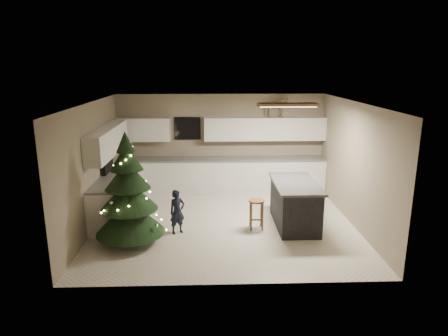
{
  "coord_description": "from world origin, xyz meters",
  "views": [
    {
      "loc": [
        -0.3,
        -8.1,
        3.34
      ],
      "look_at": [
        0.0,
        0.35,
        1.15
      ],
      "focal_mm": 32.0,
      "sensor_mm": 36.0,
      "label": 1
    }
  ],
  "objects_px": {
    "christmas_tree": "(129,198)",
    "bar_stool": "(256,207)",
    "island": "(295,204)",
    "rocking_horse": "(276,107)",
    "toddler": "(177,212)"
  },
  "relations": [
    {
      "from": "christmas_tree",
      "to": "bar_stool",
      "type": "bearing_deg",
      "value": 12.66
    },
    {
      "from": "island",
      "to": "rocking_horse",
      "type": "xyz_separation_m",
      "value": [
        -0.06,
        2.46,
        1.8
      ]
    },
    {
      "from": "toddler",
      "to": "rocking_horse",
      "type": "xyz_separation_m",
      "value": [
        2.41,
        2.8,
        1.82
      ]
    },
    {
      "from": "christmas_tree",
      "to": "rocking_horse",
      "type": "xyz_separation_m",
      "value": [
        3.28,
        3.2,
        1.38
      ]
    },
    {
      "from": "bar_stool",
      "to": "rocking_horse",
      "type": "xyz_separation_m",
      "value": [
        0.78,
        2.64,
        1.8
      ]
    },
    {
      "from": "bar_stool",
      "to": "toddler",
      "type": "relative_size",
      "value": 0.69
    },
    {
      "from": "christmas_tree",
      "to": "rocking_horse",
      "type": "distance_m",
      "value": 4.79
    },
    {
      "from": "toddler",
      "to": "bar_stool",
      "type": "bearing_deg",
      "value": -24.71
    },
    {
      "from": "christmas_tree",
      "to": "toddler",
      "type": "xyz_separation_m",
      "value": [
        0.87,
        0.4,
        -0.44
      ]
    },
    {
      "from": "christmas_tree",
      "to": "toddler",
      "type": "distance_m",
      "value": 1.05
    },
    {
      "from": "bar_stool",
      "to": "toddler",
      "type": "height_order",
      "value": "toddler"
    },
    {
      "from": "island",
      "to": "rocking_horse",
      "type": "height_order",
      "value": "rocking_horse"
    },
    {
      "from": "island",
      "to": "bar_stool",
      "type": "xyz_separation_m",
      "value": [
        -0.84,
        -0.18,
        -0.0
      ]
    },
    {
      "from": "island",
      "to": "bar_stool",
      "type": "distance_m",
      "value": 0.86
    },
    {
      "from": "christmas_tree",
      "to": "toddler",
      "type": "relative_size",
      "value": 2.39
    }
  ]
}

